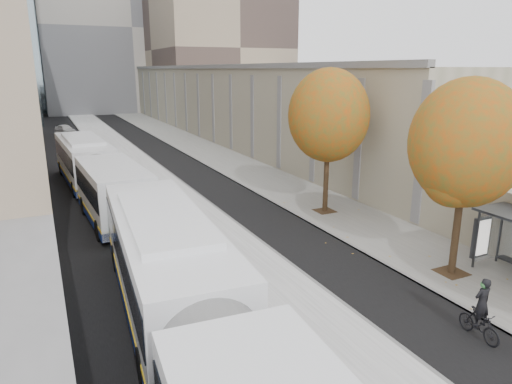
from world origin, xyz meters
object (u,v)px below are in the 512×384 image
bus_far (95,171)px  distant_car (65,129)px  bus_near (198,328)px  cyclist (480,316)px

bus_far → distant_car: 32.07m
bus_far → distant_car: size_ratio=5.18×
bus_near → bus_far: (-0.16, 19.99, -0.06)m
cyclist → distant_car: bearing=102.7°
cyclist → bus_far: bearing=115.3°
bus_far → cyclist: bearing=-71.4°
bus_far → distant_car: (0.04, 32.05, -1.08)m
bus_near → bus_far: 19.99m
bus_far → cyclist: bus_far is taller
bus_far → cyclist: (8.50, -21.41, -0.97)m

